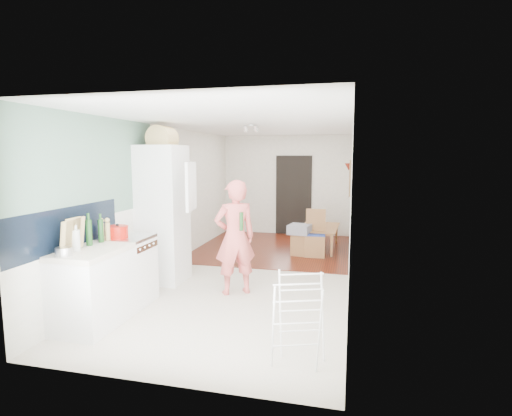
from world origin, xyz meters
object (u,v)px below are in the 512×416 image
at_px(person, 235,227).
at_px(drying_rack, 299,321).
at_px(dining_table, 320,240).
at_px(dining_chair, 315,233).
at_px(stool, 301,245).

bearing_deg(person, drying_rack, 90.95).
xyz_separation_m(person, drying_rack, (1.15, -1.79, -0.54)).
distance_m(dining_table, dining_chair, 0.70).
xyz_separation_m(person, dining_table, (1.00, 3.08, -0.77)).
relative_size(person, drying_rack, 2.26).
distance_m(dining_chair, drying_rack, 4.22).
relative_size(person, stool, 4.44).
height_order(person, stool, person).
xyz_separation_m(dining_table, drying_rack, (0.15, -4.86, 0.22)).
distance_m(person, dining_table, 3.33).
bearing_deg(dining_table, person, 164.22).
bearing_deg(dining_chair, dining_table, 82.18).
relative_size(dining_chair, stool, 2.11).
bearing_deg(stool, person, -104.96).
bearing_deg(dining_chair, stool, 174.40).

